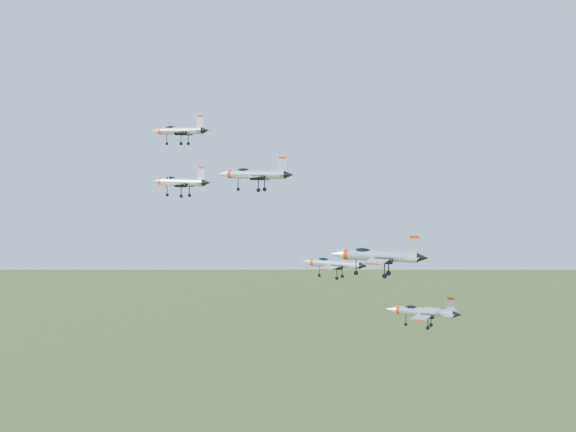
% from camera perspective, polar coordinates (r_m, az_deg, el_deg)
% --- Properties ---
extents(jet_lead, '(12.57, 10.52, 3.36)m').
position_cam_1_polar(jet_lead, '(146.53, -7.75, 6.04)').
color(jet_lead, silver).
extents(jet_left_high, '(12.91, 10.70, 3.45)m').
position_cam_1_polar(jet_left_high, '(123.72, -2.41, 3.00)').
color(jet_left_high, silver).
extents(jet_right_high, '(10.36, 8.74, 2.79)m').
position_cam_1_polar(jet_right_high, '(113.69, -7.71, 2.43)').
color(jet_right_high, silver).
extents(jet_left_low, '(11.74, 9.85, 3.15)m').
position_cam_1_polar(jet_left_low, '(130.56, 3.24, -3.39)').
color(jet_left_low, silver).
extents(jet_right_low, '(13.54, 11.14, 3.63)m').
position_cam_1_polar(jet_right_low, '(108.04, 6.37, -2.81)').
color(jet_right_low, silver).
extents(jet_trail, '(10.91, 9.04, 2.91)m').
position_cam_1_polar(jet_trail, '(114.62, 9.53, -6.72)').
color(jet_trail, silver).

